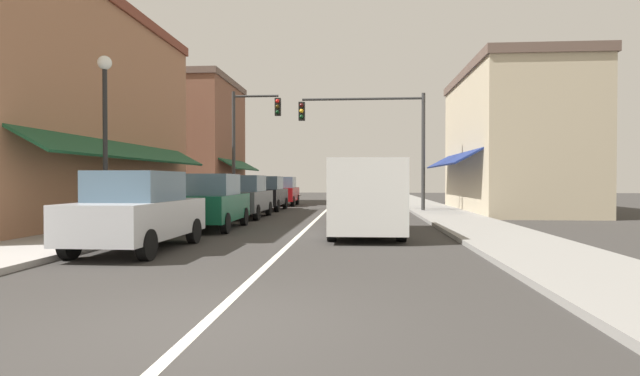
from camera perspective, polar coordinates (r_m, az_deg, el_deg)
The scene contains 16 objects.
ground_plane at distance 23.41m, azimuth 0.25°, elevation -2.95°, with size 80.00×80.00×0.00m, color #33302D.
sidewalk_left at distance 24.42m, azimuth -12.74°, elevation -2.67°, with size 2.60×56.00×0.12m, color #A39E99.
sidewalk_right at distance 23.65m, azimuth 13.68°, elevation -2.79°, with size 2.60×56.00×0.12m, color gray.
lane_center_stripe at distance 23.41m, azimuth 0.25°, elevation -2.95°, with size 0.14×52.00×0.01m, color silver.
storefront_left_block at distance 20.85m, azimuth -29.03°, elevation 7.57°, with size 7.12×14.20×8.07m.
storefront_right_block at distance 26.46m, azimuth 20.95°, elevation 4.96°, with size 6.12×10.20×6.94m.
storefront_far_left at distance 35.12m, azimuth -13.74°, elevation 5.10°, with size 6.12×8.20×8.31m.
parked_car_nearest_left at distance 11.92m, azimuth -19.87°, elevation -2.50°, with size 1.82×4.12×1.77m.
parked_car_second_left at distance 16.51m, azimuth -12.24°, elevation -1.53°, with size 1.86×4.14×1.77m.
parked_car_third_left at distance 21.25m, azimuth -8.58°, elevation -0.98°, with size 1.79×4.10×1.77m.
parked_car_far_left at distance 26.34m, azimuth -6.11°, elevation -0.62°, with size 1.79×4.11×1.77m.
parked_car_distant_left at distance 31.31m, azimuth -4.28°, elevation -0.37°, with size 1.85×4.13×1.77m.
van_in_lane at distance 14.53m, azimuth 5.04°, elevation -0.79°, with size 2.08×5.22×2.12m.
traffic_signal_mast_arm at distance 24.76m, azimuth 6.67°, elevation 6.54°, with size 6.12×0.50×5.78m.
traffic_signal_left_corner at distance 26.49m, azimuth -8.14°, elevation 6.14°, with size 2.59×0.50×6.17m.
street_lamp_left_near at distance 14.24m, azimuth -23.12°, elevation 7.46°, with size 0.36×0.36×4.78m.
Camera 1 is at (1.68, -5.30, 1.57)m, focal length 28.32 mm.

